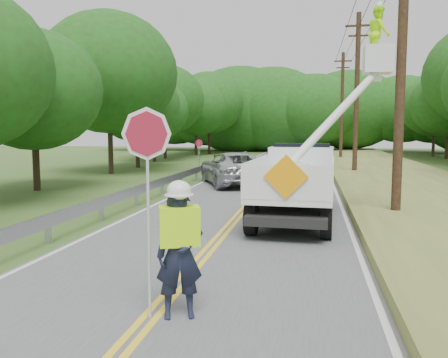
# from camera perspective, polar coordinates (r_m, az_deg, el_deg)

# --- Properties ---
(ground) EXTENTS (140.00, 140.00, 0.00)m
(ground) POSITION_cam_1_polar(r_m,az_deg,el_deg) (7.41, -9.05, -16.54)
(ground) COLOR #3F5B26
(ground) RESTS_ON ground
(road) EXTENTS (7.20, 96.00, 0.03)m
(road) POSITION_cam_1_polar(r_m,az_deg,el_deg) (20.76, 4.11, -1.82)
(road) COLOR #545457
(road) RESTS_ON ground
(guardrail) EXTENTS (0.18, 48.00, 0.77)m
(guardrail) POSITION_cam_1_polar(r_m,az_deg,el_deg) (22.38, -5.88, 0.13)
(guardrail) COLOR #A5A6AD
(guardrail) RESTS_ON ground
(utility_poles) EXTENTS (1.60, 43.30, 10.00)m
(utility_poles) POSITION_cam_1_polar(r_m,az_deg,el_deg) (23.72, 17.44, 11.63)
(utility_poles) COLOR black
(utility_poles) RESTS_ON ground
(tall_grass_verge) EXTENTS (7.00, 96.00, 0.30)m
(tall_grass_verge) POSITION_cam_1_polar(r_m,az_deg,el_deg) (21.14, 23.61, -1.79)
(tall_grass_verge) COLOR #626A30
(tall_grass_verge) RESTS_ON ground
(treeline_left) EXTENTS (10.44, 54.05, 10.29)m
(treeline_left) POSITION_cam_1_polar(r_m,az_deg,el_deg) (36.96, -10.05, 10.14)
(treeline_left) COLOR #332319
(treeline_left) RESTS_ON ground
(treeline_horizon) EXTENTS (56.44, 14.78, 11.74)m
(treeline_horizon) POSITION_cam_1_polar(r_m,az_deg,el_deg) (62.67, 9.72, 8.36)
(treeline_horizon) COLOR #234517
(treeline_horizon) RESTS_ON ground
(flagger) EXTENTS (1.14, 0.73, 3.14)m
(flagger) POSITION_cam_1_polar(r_m,az_deg,el_deg) (7.03, -5.56, -7.98)
(flagger) COLOR #191E33
(flagger) RESTS_ON road
(bucket_truck) EXTENTS (4.12, 6.81, 6.60)m
(bucket_truck) POSITION_cam_1_polar(r_m,az_deg,el_deg) (15.67, 9.80, 1.10)
(bucket_truck) COLOR black
(bucket_truck) RESTS_ON road
(suv_silver) EXTENTS (4.89, 6.67, 1.68)m
(suv_silver) POSITION_cam_1_polar(r_m,az_deg,el_deg) (24.10, 1.25, 1.32)
(suv_silver) COLOR silver
(suv_silver) RESTS_ON road
(suv_darkgrey) EXTENTS (2.31, 4.98, 1.41)m
(suv_darkgrey) POSITION_cam_1_polar(r_m,az_deg,el_deg) (29.29, 1.62, 1.88)
(suv_darkgrey) COLOR #3A3E42
(suv_darkgrey) RESTS_ON road
(stop_sign_permanent) EXTENTS (0.42, 0.28, 2.27)m
(stop_sign_permanent) POSITION_cam_1_polar(r_m,az_deg,el_deg) (28.81, -3.07, 3.30)
(stop_sign_permanent) COLOR #A5A6AD
(stop_sign_permanent) RESTS_ON ground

